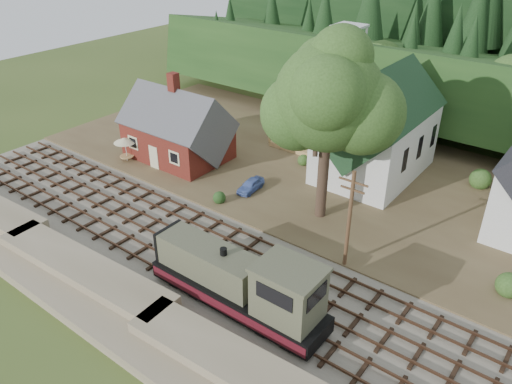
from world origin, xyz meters
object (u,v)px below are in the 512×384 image
Objects in this scene: locomotive at (243,284)px; car_blue at (251,185)px; car_green at (136,126)px; patio_set at (125,141)px.

car_blue is at bearing 126.11° from locomotive.
locomotive reaches higher than car_green.
car_blue is at bearing 10.91° from patio_set.
locomotive is at bearing -58.06° from car_blue.
car_green is at bearing 132.77° from patio_set.
patio_set reaches higher than car_blue.
car_blue is 1.29× the size of patio_set.
patio_set is at bearing -129.91° from car_green.
patio_set is (-23.58, 9.99, 0.25)m from locomotive.
locomotive reaches higher than car_blue.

